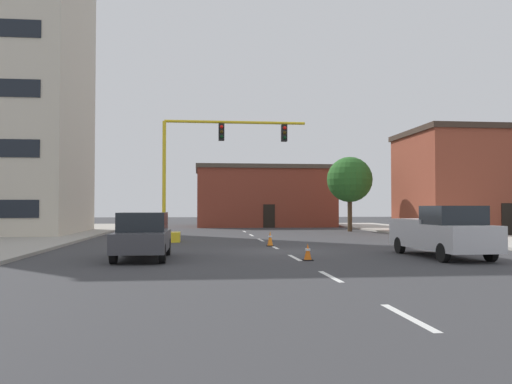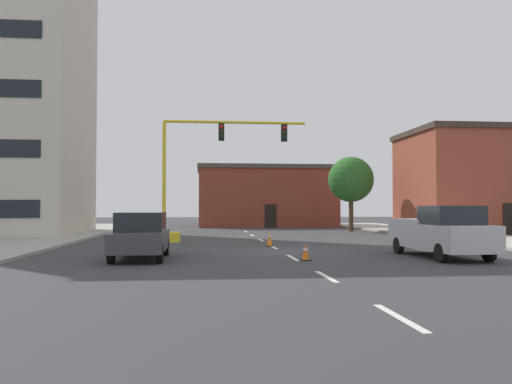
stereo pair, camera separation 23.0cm
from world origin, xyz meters
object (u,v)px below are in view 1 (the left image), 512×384
traffic_signal_gantry (184,202)px  pickup_truck_silver (442,232)px  tree_right_far (350,180)px  traffic_cone_roadside_a (270,239)px  sedan_dark_gray_near_left (143,235)px  traffic_cone_roadside_b (308,252)px

traffic_signal_gantry → pickup_truck_silver: size_ratio=1.62×
tree_right_far → traffic_cone_roadside_a: (-8.52, -15.21, -3.76)m
sedan_dark_gray_near_left → traffic_cone_roadside_b: (6.01, -1.19, -0.58)m
tree_right_far → traffic_cone_roadside_b: bearing=-109.9°
pickup_truck_silver → traffic_cone_roadside_a: (-5.82, 6.51, -0.60)m
traffic_cone_roadside_a → sedan_dark_gray_near_left: bearing=-133.2°
sedan_dark_gray_near_left → traffic_cone_roadside_a: size_ratio=5.94×
traffic_signal_gantry → traffic_cone_roadside_b: (4.72, -10.91, -1.93)m
traffic_signal_gantry → pickup_truck_silver: 14.49m
traffic_cone_roadside_a → traffic_cone_roadside_b: (0.40, -7.16, -0.07)m
pickup_truck_silver → sedan_dark_gray_near_left: bearing=177.3°
traffic_signal_gantry → sedan_dark_gray_near_left: (-1.28, -9.72, -1.34)m
sedan_dark_gray_near_left → traffic_signal_gantry: bearing=82.5°
pickup_truck_silver → traffic_cone_roadside_a: 8.76m
traffic_signal_gantry → tree_right_far: bearing=41.8°
traffic_signal_gantry → traffic_cone_roadside_a: bearing=-40.9°
traffic_cone_roadside_b → sedan_dark_gray_near_left: bearing=168.8°
sedan_dark_gray_near_left → traffic_cone_roadside_a: bearing=46.8°
traffic_signal_gantry → sedan_dark_gray_near_left: size_ratio=1.97×
tree_right_far → pickup_truck_silver: tree_right_far is taller
traffic_signal_gantry → pickup_truck_silver: (10.14, -10.26, -1.26)m
traffic_signal_gantry → traffic_cone_roadside_b: traffic_signal_gantry is taller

